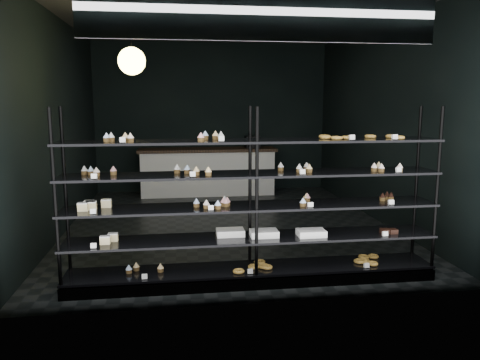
{
  "coord_description": "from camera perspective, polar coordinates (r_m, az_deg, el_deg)",
  "views": [
    {
      "loc": [
        -0.81,
        -7.27,
        1.97
      ],
      "look_at": [
        -0.06,
        -1.9,
        1.04
      ],
      "focal_mm": 35.0,
      "sensor_mm": 36.0,
      "label": 1
    }
  ],
  "objects": [
    {
      "name": "room",
      "position": [
        7.32,
        -1.55,
        6.77
      ],
      "size": [
        5.01,
        6.01,
        3.2
      ],
      "color": "black",
      "rests_on": "ground"
    },
    {
      "name": "display_shelf",
      "position": [
        5.06,
        1.27,
        -5.67
      ],
      "size": [
        4.0,
        0.5,
        1.91
      ],
      "color": "black",
      "rests_on": "room"
    },
    {
      "name": "signage",
      "position": [
        4.49,
        2.78,
        19.69
      ],
      "size": [
        3.3,
        0.05,
        0.5
      ],
      "color": "#0C0C3C",
      "rests_on": "room"
    },
    {
      "name": "pendant_lamp",
      "position": [
        6.11,
        -13.06,
        13.95
      ],
      "size": [
        0.34,
        0.34,
        0.9
      ],
      "color": "black",
      "rests_on": "room"
    },
    {
      "name": "service_counter",
      "position": [
        9.9,
        -3.89,
        1.11
      ],
      "size": [
        2.87,
        0.65,
        1.23
      ],
      "color": "silver",
      "rests_on": "room"
    }
  ]
}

